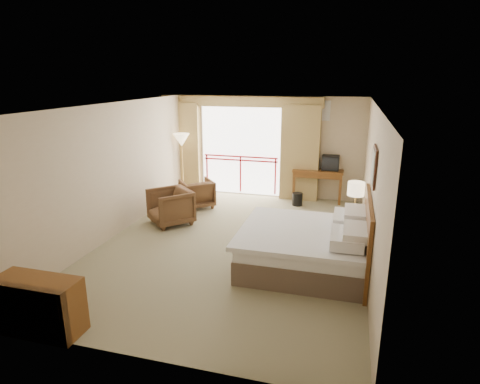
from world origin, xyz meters
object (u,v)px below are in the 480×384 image
(tv, at_px, (331,163))
(wastebasket, at_px, (297,199))
(desk, at_px, (318,176))
(armchair_near, at_px, (171,223))
(armchair_far, at_px, (197,207))
(dresser, at_px, (39,306))
(bed, at_px, (307,246))
(floor_lamp, at_px, (182,142))
(nightstand, at_px, (353,226))
(table_lamp, at_px, (356,189))
(side_table, at_px, (185,196))

(tv, xyz_separation_m, wastebasket, (-0.75, -0.57, -0.87))
(desk, height_order, armchair_near, desk)
(armchair_near, bearing_deg, tv, 81.86)
(tv, relative_size, armchair_far, 0.56)
(dresser, bearing_deg, armchair_near, 88.79)
(bed, height_order, floor_lamp, floor_lamp)
(nightstand, height_order, dresser, dresser)
(tv, height_order, armchair_far, tv)
(armchair_far, bearing_deg, dresser, 49.60)
(tv, height_order, wastebasket, tv)
(table_lamp, height_order, floor_lamp, floor_lamp)
(bed, xyz_separation_m, armchair_near, (-3.17, 1.32, -0.38))
(tv, bearing_deg, desk, 165.83)
(table_lamp, height_order, wastebasket, table_lamp)
(nightstand, bearing_deg, wastebasket, 124.12)
(side_table, xyz_separation_m, dresser, (0.08, -5.00, -0.01))
(armchair_far, relative_size, armchair_near, 0.89)
(bed, height_order, side_table, bed)
(tv, xyz_separation_m, dresser, (-3.27, -6.73, -0.66))
(floor_lamp, height_order, dresser, floor_lamp)
(armchair_near, bearing_deg, nightstand, 44.37)
(bed, distance_m, table_lamp, 1.77)
(side_table, bearing_deg, nightstand, -11.98)
(bed, xyz_separation_m, tv, (0.15, 3.96, 0.66))
(desk, xyz_separation_m, wastebasket, (-0.45, -0.64, -0.49))
(tv, relative_size, floor_lamp, 0.25)
(tv, bearing_deg, wastebasket, -144.78)
(desk, xyz_separation_m, tv, (0.30, -0.06, 0.38))
(nightstand, bearing_deg, armchair_far, 161.94)
(tv, xyz_separation_m, armchair_far, (-3.18, -1.36, -1.04))
(side_table, distance_m, floor_lamp, 1.77)
(tv, distance_m, dresser, 7.51)
(nightstand, bearing_deg, side_table, 167.64)
(nightstand, bearing_deg, armchair_near, -179.37)
(wastebasket, distance_m, floor_lamp, 3.45)
(armchair_near, height_order, side_table, side_table)
(wastebasket, distance_m, dresser, 6.65)
(side_table, bearing_deg, dresser, -89.03)
(table_lamp, bearing_deg, bed, -118.21)
(nightstand, xyz_separation_m, armchair_far, (-3.80, 1.21, -0.31))
(bed, xyz_separation_m, floor_lamp, (-3.79, 3.50, 1.09))
(wastebasket, bearing_deg, nightstand, -55.50)
(bed, xyz_separation_m, side_table, (-3.21, 2.23, 0.00))
(nightstand, height_order, table_lamp, table_lamp)
(armchair_far, xyz_separation_m, armchair_near, (-0.14, -1.28, 0.00))
(wastebasket, distance_m, armchair_near, 3.30)
(armchair_far, height_order, dresser, dresser)
(nightstand, height_order, floor_lamp, floor_lamp)
(floor_lamp, bearing_deg, wastebasket, -2.07)
(wastebasket, bearing_deg, dresser, -112.28)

